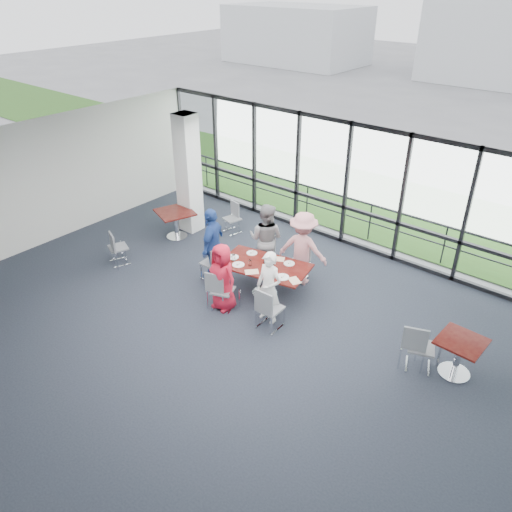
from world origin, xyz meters
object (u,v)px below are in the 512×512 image
Objects in this scene: diner_near_right at (269,288)px; chair_spare_la at (118,247)px; diner_end at (213,244)px; chair_main_fr at (298,263)px; chair_main_nr at (270,308)px; side_table_left at (175,215)px; diner_far_left at (266,239)px; chair_spare_lb at (232,219)px; chair_main_nl at (223,290)px; chair_spare_r at (421,347)px; diner_far_right at (303,249)px; main_table at (265,270)px; structural_column at (188,174)px; chair_main_fl at (263,253)px; chair_main_end at (211,263)px; diner_near_left at (222,277)px; side_table_right at (460,347)px.

chair_spare_la is (-4.23, -0.54, -0.34)m from diner_near_right.
diner_end is 2.11× the size of chair_main_fr.
side_table_left is at bearing 159.46° from chair_main_nr.
diner_far_left reaches higher than chair_spare_lb.
chair_main_nl is at bearing -163.84° from diner_near_right.
chair_spare_r is at bearing 31.38° from chair_spare_la.
chair_spare_r is (3.29, -1.00, -0.41)m from diner_far_right.
main_table is at bearing 159.66° from chair_spare_lb.
diner_end is 1.92× the size of chair_main_nr.
structural_column is 5.02m from chair_main_nr.
chair_main_nl reaches higher than main_table.
chair_spare_r is at bearing 13.99° from chair_main_nr.
chair_spare_r is (2.99, 0.60, -0.32)m from diner_near_right.
diner_end is at bearing 160.23° from chair_spare_r.
chair_spare_r reaches higher than chair_spare_lb.
structural_column is 3.63× the size of chair_main_nl.
chair_main_fl is 1.27m from chair_main_end.
chair_spare_r is at bearing 11.19° from diner_near_right.
chair_main_fl reaches higher than chair_main_end.
structural_column is 3.91m from main_table.
structural_column is 3.66× the size of chair_spare_la.
diner_far_right reaches higher than chair_spare_r.
diner_far_right is 2.09× the size of chair_main_fr.
diner_end is at bearing 145.82° from diner_near_left.
side_table_right is at bearing -9.35° from main_table.
diner_near_right is 0.41m from chair_main_nr.
structural_column is at bearing -19.02° from diner_far_right.
side_table_right is 5.58m from chair_main_end.
diner_far_right is 2.13m from chair_main_end.
chair_main_fr is 0.90× the size of chair_spare_r.
chair_main_nr is (2.18, -0.65, -0.42)m from diner_end.
chair_main_fl is at bearing 57.46° from chair_spare_la.
diner_end is 2.31m from chair_main_nr.
diner_far_left is at bearing 129.14° from chair_main_nr.
chair_main_fl is at bearing 147.11° from chair_spare_r.
diner_end is at bearing 19.61° from diner_far_right.
diner_near_right is 1.77× the size of chair_main_nl.
chair_main_nr is at bearing 73.71° from chair_main_end.
chair_main_fl is 3.52m from chair_spare_la.
chair_main_fl is at bearing 119.20° from main_table.
diner_far_right is 2.07m from chair_main_nl.
chair_main_fl is (-0.11, 0.03, -0.43)m from diner_far_left.
chair_main_fr is at bearing -170.35° from chair_main_fl.
chair_spare_lb is at bearing -29.59° from chair_main_fl.
diner_far_left is 2.21m from chair_main_nr.
diner_end is 2.38m from chair_spare_lb.
structural_column is 4.08m from chair_main_nl.
side_table_left is at bearing -85.79° from structural_column.
chair_spare_lb is at bearing -150.89° from chair_main_end.
main_table is 1.39m from chair_main_end.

